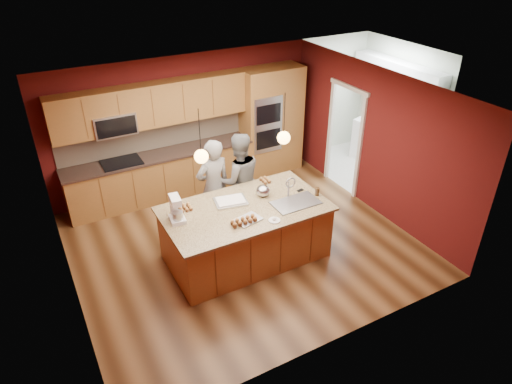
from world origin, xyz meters
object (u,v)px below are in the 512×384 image
island (246,232)px  person_right (239,180)px  person_left (214,187)px  mixing_bowl (263,191)px  stand_mixer (176,211)px

island → person_right: size_ratio=1.47×
person_right → person_left: bearing=9.6°
mixing_bowl → island: bearing=-155.3°
island → stand_mixer: stand_mixer is taller
island → mixing_bowl: (0.41, 0.19, 0.56)m
stand_mixer → mixing_bowl: size_ratio=1.78×
stand_mixer → mixing_bowl: 1.49m
person_left → person_right: size_ratio=0.99×
island → stand_mixer: (-1.07, 0.18, 0.64)m
person_left → mixing_bowl: (0.54, -0.79, 0.17)m
island → person_left: bearing=97.3°
person_right → stand_mixer: (-1.44, -0.80, 0.25)m
person_left → stand_mixer: bearing=34.7°
island → person_left: person_left is taller
person_right → stand_mixer: person_right is taller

